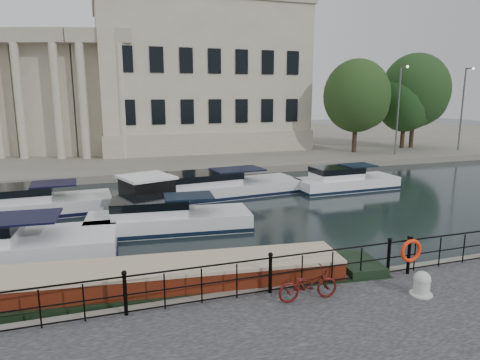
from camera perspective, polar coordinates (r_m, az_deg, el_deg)
name	(u,v)px	position (r m, az deg, el deg)	size (l,w,h in m)	color
ground_plane	(245,279)	(14.84, 0.61, -13.04)	(160.00, 160.00, 0.00)	black
far_bank	(138,144)	(52.29, -13.44, 4.68)	(120.00, 42.00, 0.55)	#6B665B
railing	(270,271)	(12.43, 4.07, -12.05)	(24.14, 0.14, 1.22)	black
civic_building	(129,85)	(47.61, -14.57, 12.15)	(53.55, 31.84, 16.85)	#ADA38C
lamp_posts	(432,108)	(45.23, 24.20, 8.74)	(8.24, 1.55, 8.07)	#59595B
bicycle	(308,284)	(12.23, 9.06, -13.58)	(0.61, 1.74, 0.91)	#4F100E
mooring_bollard	(422,284)	(13.43, 23.08, -12.63)	(0.63, 0.63, 0.70)	beige
life_ring_post	(411,251)	(14.52, 21.80, -8.81)	(0.76, 0.20, 1.24)	black
narrowboat	(140,292)	(13.44, -13.19, -14.38)	(15.51, 3.77, 1.56)	black
harbour_hut	(147,198)	(22.14, -12.26, -2.40)	(3.92, 3.59, 2.20)	#6B665B
cabin_cruisers	(158,207)	(22.57, -10.87, -3.61)	(27.33, 11.06, 1.99)	white
trees	(396,97)	(46.52, 20.10, 10.33)	(14.34, 7.80, 9.73)	black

